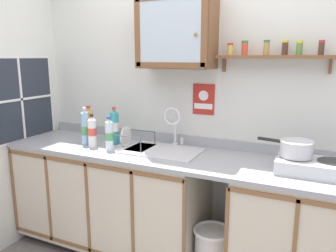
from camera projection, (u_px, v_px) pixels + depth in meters
back_wall at (209, 111)px, 2.68m from camera, size 3.77×0.07×2.42m
lower_cabinet_run at (111, 198)px, 2.85m from camera, size 1.65×0.64×0.89m
lower_cabinet_run_right at (330, 245)px, 2.14m from camera, size 1.24×0.64×0.89m
countertop at (194, 159)px, 2.44m from camera, size 3.13×0.66×0.03m
backsplash at (207, 142)px, 2.70m from camera, size 3.13×0.02×0.08m
sink at (164, 154)px, 2.59m from camera, size 0.57×0.43×0.46m
hot_plate_stove at (313, 167)px, 2.08m from camera, size 0.45×0.27×0.09m
saucepan at (296, 148)px, 2.12m from camera, size 0.36×0.21×0.11m
bottle_juice_amber_0 at (89, 126)px, 2.87m from camera, size 0.08×0.08×0.31m
bottle_detergent_teal_1 at (115, 127)px, 2.76m from camera, size 0.08×0.08×0.32m
bottle_water_clear_2 at (109, 135)px, 2.59m from camera, size 0.07×0.07×0.27m
bottle_opaque_white_3 at (92, 132)px, 2.68m from camera, size 0.07×0.07×0.27m
bottle_water_blue_4 at (85, 128)px, 2.75m from camera, size 0.07×0.07×0.32m
dish_rack at (132, 144)px, 2.69m from camera, size 0.29×0.26×0.17m
wall_cabinet at (176, 33)px, 2.51m from camera, size 0.60×0.28×0.54m
spice_shelf at (273, 55)px, 2.30m from camera, size 0.79×0.14×0.23m
warning_sign at (204, 100)px, 2.65m from camera, size 0.18×0.01×0.25m
window at (20, 99)px, 2.90m from camera, size 0.03×0.73×0.75m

